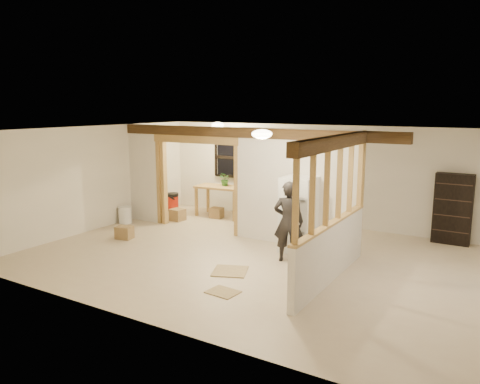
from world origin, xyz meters
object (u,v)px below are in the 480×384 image
Objects in this scene: refrigerator at (299,215)px; work_table at (221,201)px; shop_vac at (172,202)px; bookshelf at (453,209)px; woman at (288,222)px.

work_table is (-3.07, 1.76, -0.36)m from refrigerator.
bookshelf is (7.28, 0.58, 0.51)m from shop_vac.
woman is at bearing -82.55° from refrigerator.
woman is 3.05× the size of shop_vac.
shop_vac is (-4.65, 1.64, -0.52)m from refrigerator.
work_table is at bearing -175.36° from bookshelf.
work_table is 2.59× the size of shop_vac.
refrigerator is 0.99× the size of woman.
work_table is (-3.16, 2.43, -0.37)m from woman.
refrigerator is 3.44m from bookshelf.
refrigerator is 1.01× the size of bookshelf.
woman reaches higher than shop_vac.
bookshelf is at bearing 40.20° from refrigerator.
woman is at bearing -131.35° from bookshelf.
refrigerator is 4.96m from shop_vac.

